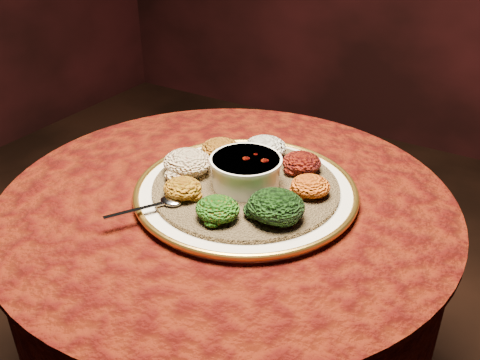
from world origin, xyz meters
The scene contains 13 objects.
table centered at (0.00, 0.00, 0.55)m, with size 0.96×0.96×0.73m.
platter centered at (0.03, 0.02, 0.75)m, with size 0.48×0.48×0.02m.
injera centered at (0.03, 0.02, 0.76)m, with size 0.39×0.39×0.01m, color olive.
stew_bowl centered at (0.03, 0.02, 0.80)m, with size 0.15×0.15×0.06m.
spoon centered at (-0.06, -0.13, 0.77)m, with size 0.10×0.13×0.01m.
portion_ayib centered at (0.01, 0.15, 0.79)m, with size 0.10×0.09×0.05m, color white.
portion_kitfo centered at (0.11, 0.14, 0.78)m, with size 0.09×0.08×0.04m, color black.
portion_tikil centered at (0.16, 0.06, 0.78)m, with size 0.08×0.08×0.04m, color #A36C0D.
portion_gomen centered at (0.15, -0.06, 0.79)m, with size 0.11×0.10×0.05m, color black.
portion_mixveg centered at (0.05, -0.11, 0.78)m, with size 0.08×0.08×0.04m, color #8F3809.
portion_kik centered at (-0.05, -0.08, 0.78)m, with size 0.08×0.07×0.04m, color #A26C0E.
portion_timatim centered at (-0.10, 0.00, 0.79)m, with size 0.11×0.10×0.05m, color maroon.
portion_shiro centered at (-0.08, 0.10, 0.78)m, with size 0.09×0.09×0.04m, color #8D4A11.
Camera 1 is at (0.52, -0.80, 1.33)m, focal length 40.00 mm.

